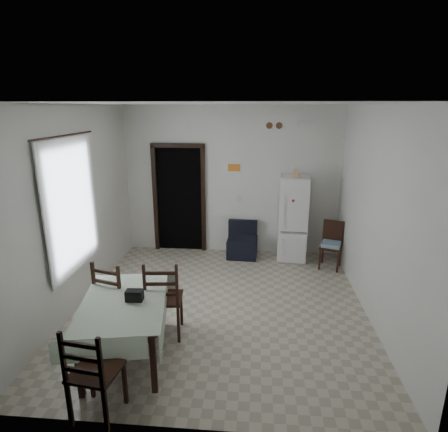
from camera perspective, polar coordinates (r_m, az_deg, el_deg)
ground at (r=5.76m, az=-0.44°, el=-13.45°), size 4.50×4.50×0.00m
ceiling at (r=5.00m, az=-0.52°, el=16.77°), size 4.20×4.50×0.02m
wall_back at (r=7.38m, az=1.18°, el=5.32°), size 4.20×0.02×2.90m
wall_front at (r=3.11m, az=-4.45°, el=-10.80°), size 4.20×0.02×2.90m
wall_left at (r=5.78m, az=-21.69°, el=1.01°), size 0.02×4.50×2.90m
wall_right at (r=5.42m, az=22.20°, el=-0.00°), size 0.02×4.50×2.90m
doorway at (r=7.79m, az=-6.47°, el=2.89°), size 1.06×0.52×2.22m
window_recess at (r=5.60m, az=-23.15°, el=1.46°), size 0.10×1.20×1.60m
curtain at (r=5.55m, az=-22.14°, el=1.45°), size 0.02×1.45×1.85m
curtain_rod at (r=5.40m, az=-23.14°, el=11.22°), size 0.02×1.60×0.02m
calendar at (r=7.33m, az=1.57°, el=6.60°), size 0.28×0.02×0.40m
calendar_image at (r=7.31m, az=1.57°, el=7.37°), size 0.24×0.01×0.14m
light_switch at (r=7.43m, az=2.31°, el=2.63°), size 0.08×0.02×0.12m
vent_left at (r=7.22m, az=6.93°, el=13.53°), size 0.12×0.03×0.12m
vent_right at (r=7.23m, az=8.39°, el=13.48°), size 0.12×0.03×0.12m
emergency_light at (r=7.24m, az=12.23°, el=13.54°), size 0.25×0.07×0.09m
fridge at (r=7.24m, az=10.48°, el=-0.35°), size 0.58×0.58×1.63m
tan_cone at (r=6.95m, az=10.90°, el=6.57°), size 0.23×0.23×0.17m
navy_seat at (r=7.35m, az=2.80°, el=-3.67°), size 0.60×0.58×0.69m
corner_chair at (r=7.09m, az=15.99°, el=-4.37°), size 0.47×0.47×0.86m
dining_table at (r=4.70m, az=-14.74°, el=-16.32°), size 1.18×1.57×0.74m
black_bag at (r=4.46m, az=-13.49°, el=-11.69°), size 0.20×0.12×0.13m
dining_chair_far_left at (r=5.14m, az=-15.95°, el=-11.53°), size 0.54×0.54×1.03m
dining_chair_far_right at (r=4.94m, az=-9.13°, el=-12.09°), size 0.50×0.50×1.06m
dining_chair_near_head at (r=3.96m, az=-19.00°, el=-21.31°), size 0.48×0.48×1.00m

